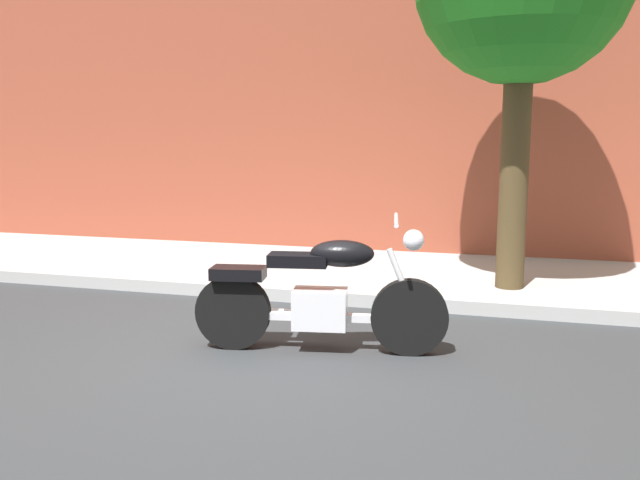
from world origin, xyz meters
TOP-DOWN VIEW (x-y plane):
  - ground_plane at (0.00, 0.00)m, footprint 60.00×60.00m
  - sidewalk at (0.00, 3.02)m, footprint 22.80×2.68m
  - motorcycle at (0.50, 0.22)m, footprint 2.08×0.71m

SIDE VIEW (x-z plane):
  - ground_plane at x=0.00m, z-range 0.00..0.00m
  - sidewalk at x=0.00m, z-range 0.00..0.14m
  - motorcycle at x=0.50m, z-range -0.10..1.03m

